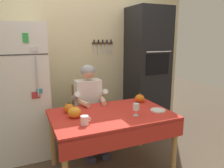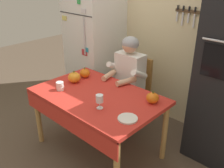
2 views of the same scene
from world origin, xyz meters
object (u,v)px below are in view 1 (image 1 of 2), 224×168
seated_person (90,101)px  coffee_mug (85,120)px  refrigerator (22,92)px  wall_oven (147,71)px  wine_glass (136,107)px  serving_tray (158,110)px  pumpkin_small (74,112)px  dining_table (112,120)px  pumpkin_medium (140,98)px  pumpkin_large (69,108)px  chair_behind_person (86,112)px

seated_person → coffee_mug: (-0.30, -0.79, 0.05)m
refrigerator → wall_oven: wall_oven is taller
wine_glass → serving_tray: (0.33, 0.03, -0.09)m
coffee_mug → pumpkin_small: bearing=101.1°
dining_table → serving_tray: size_ratio=7.61×
coffee_mug → serving_tray: (0.94, 0.06, -0.04)m
wall_oven → dining_table: 1.45m
wall_oven → seated_person: bearing=-164.3°
wine_glass → coffee_mug: bearing=-178.0°
coffee_mug → serving_tray: size_ratio=0.60×
wine_glass → seated_person: bearing=111.9°
wall_oven → pumpkin_small: bearing=-149.7°
pumpkin_medium → serving_tray: (0.02, -0.41, -0.05)m
seated_person → serving_tray: size_ratio=6.77×
pumpkin_small → wall_oven: bearing=30.3°
pumpkin_small → pumpkin_medium: bearing=13.0°
wall_oven → serving_tray: 1.20m
coffee_mug → pumpkin_small: size_ratio=0.74×
wall_oven → refrigerator: bearing=-178.9°
wall_oven → serving_tray: size_ratio=11.42×
refrigerator → serving_tray: size_ratio=9.79×
pumpkin_large → refrigerator: bearing=127.7°
pumpkin_medium → coffee_mug: bearing=-153.3°
coffee_mug → wine_glass: bearing=2.0°
wall_oven → coffee_mug: size_ratio=18.96×
pumpkin_large → dining_table: bearing=-27.9°
wall_oven → seated_person: size_ratio=1.69×
dining_table → seated_person: (-0.08, 0.60, 0.08)m
dining_table → pumpkin_medium: bearing=27.3°
pumpkin_large → serving_tray: size_ratio=0.71×
refrigerator → wall_oven: (2.00, 0.04, 0.15)m
refrigerator → wall_oven: bearing=1.1°
wall_oven → pumpkin_small: 1.74m
refrigerator → pumpkin_large: 0.82m
pumpkin_medium → pumpkin_small: (-0.97, -0.22, 0.01)m
pumpkin_small → serving_tray: pumpkin_small is taller
pumpkin_medium → wine_glass: bearing=-125.0°
pumpkin_medium → seated_person: bearing=152.3°
wall_oven → chair_behind_person: (-1.13, -0.13, -0.54)m
pumpkin_medium → serving_tray: size_ratio=0.72×
dining_table → wine_glass: 0.34m
coffee_mug → wine_glass: (0.61, 0.02, 0.05)m
dining_table → wine_glass: bearing=-36.0°
refrigerator → serving_tray: bearing=-34.0°
chair_behind_person → coffee_mug: chair_behind_person is taller
refrigerator → chair_behind_person: 0.96m
pumpkin_small → dining_table: bearing=-7.2°
refrigerator → pumpkin_small: 0.98m
dining_table → seated_person: seated_person is taller
seated_person → refrigerator: bearing=162.2°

